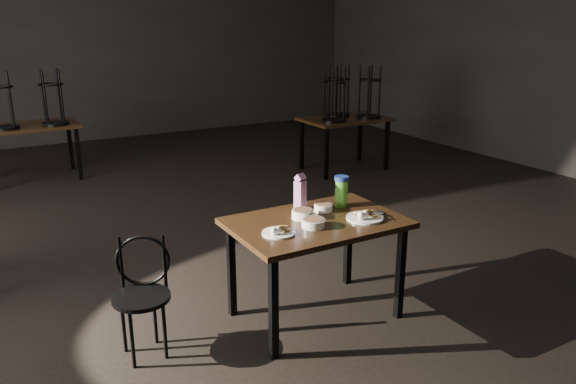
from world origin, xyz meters
TOP-DOWN VIEW (x-y plane):
  - main_table at (-0.09, -1.25)m, footprint 1.20×0.80m
  - plate_left at (-0.45, -1.34)m, footprint 0.22×0.22m
  - plate_right at (0.21, -1.40)m, footprint 0.26×0.26m
  - bowl_near at (-0.16, -1.16)m, footprint 0.16×0.16m
  - bowl_far at (0.06, -1.10)m, footprint 0.14×0.14m
  - bowl_big at (-0.19, -1.35)m, footprint 0.16×0.16m
  - juice_carton at (-0.08, -0.99)m, footprint 0.09×0.09m
  - water_bottle at (0.23, -1.08)m, footprint 0.13×0.13m
  - spoon at (0.39, -1.37)m, footprint 0.06×0.21m
  - bentwood_chair at (-1.30, -1.07)m, footprint 0.42×0.41m
  - bg_table_right at (2.53, 2.08)m, footprint 1.20×0.80m
  - bg_table_far at (-1.41, 3.71)m, footprint 1.20×0.80m

SIDE VIEW (x-z plane):
  - bentwood_chair at x=-1.30m, z-range 0.07..0.85m
  - main_table at x=-0.09m, z-range 0.30..1.05m
  - bg_table_far at x=-1.41m, z-range 0.01..1.49m
  - spoon at x=0.39m, z-range 0.75..0.76m
  - plate_left at x=-0.45m, z-range 0.73..0.81m
  - plate_right at x=0.21m, z-range 0.73..0.82m
  - bg_table_right at x=2.53m, z-range 0.04..1.52m
  - bowl_far at x=0.06m, z-range 0.75..0.81m
  - bowl_big at x=-0.19m, z-range 0.75..0.81m
  - bowl_near at x=-0.16m, z-range 0.75..0.81m
  - water_bottle at x=0.23m, z-range 0.75..0.99m
  - juice_carton at x=-0.08m, z-range 0.74..1.02m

